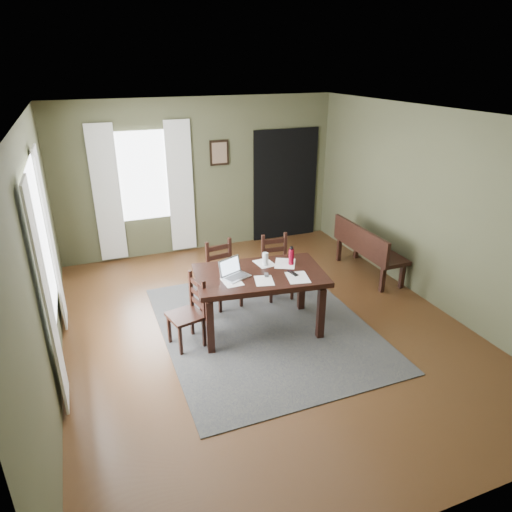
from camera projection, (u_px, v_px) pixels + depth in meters
name	position (u px, v px, depth m)	size (l,w,h in m)	color
ground	(264.00, 327.00, 6.06)	(5.00, 6.00, 0.01)	#492C16
room_shell	(265.00, 195.00, 5.34)	(5.02, 6.02, 2.71)	#484A30
rug	(264.00, 326.00, 6.05)	(2.60, 3.20, 0.01)	#393939
dining_table	(260.00, 280.00, 5.72)	(1.72, 1.17, 0.80)	black
chair_end	(189.00, 313.00, 5.52)	(0.47, 0.47, 0.89)	black
chair_back_left	(223.00, 275.00, 6.45)	(0.46, 0.46, 0.93)	black
chair_back_right	(277.00, 267.00, 6.69)	(0.43, 0.43, 0.92)	black
bench	(366.00, 246.00, 7.34)	(0.47, 1.48, 0.83)	black
laptop	(233.00, 272.00, 5.57)	(0.40, 0.36, 0.22)	#B7B7BC
computer_mouse	(266.00, 275.00, 5.60)	(0.05, 0.08, 0.03)	#3F3F42
tv_remote	(293.00, 273.00, 5.66)	(0.05, 0.18, 0.02)	black
drinking_glass	(265.00, 259.00, 5.87)	(0.08, 0.08, 0.17)	silver
water_bottle	(291.00, 256.00, 5.88)	(0.08, 0.08, 0.25)	#A70C29
paper_a	(232.00, 282.00, 5.45)	(0.21, 0.28, 0.00)	white
paper_b	(298.00, 277.00, 5.56)	(0.25, 0.33, 0.00)	white
paper_c	(264.00, 263.00, 5.95)	(0.22, 0.28, 0.00)	white
paper_d	(285.00, 263.00, 5.94)	(0.26, 0.33, 0.00)	white
paper_e	(264.00, 281.00, 5.48)	(0.22, 0.28, 0.00)	white
window_left	(42.00, 246.00, 4.82)	(0.01, 1.30, 1.70)	white
window_back	(143.00, 176.00, 7.68)	(1.00, 0.01, 1.50)	white
curtain_left_near	(48.00, 301.00, 4.23)	(0.03, 0.48, 2.30)	silver
curtain_left_far	(51.00, 241.00, 5.63)	(0.03, 0.48, 2.30)	silver
curtain_back_left	(107.00, 195.00, 7.55)	(0.44, 0.03, 2.30)	silver
curtain_back_right	(181.00, 188.00, 7.96)	(0.44, 0.03, 2.30)	silver
framed_picture	(219.00, 153.00, 8.01)	(0.34, 0.03, 0.44)	black
doorway_back	(285.00, 185.00, 8.73)	(1.30, 0.03, 2.10)	black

